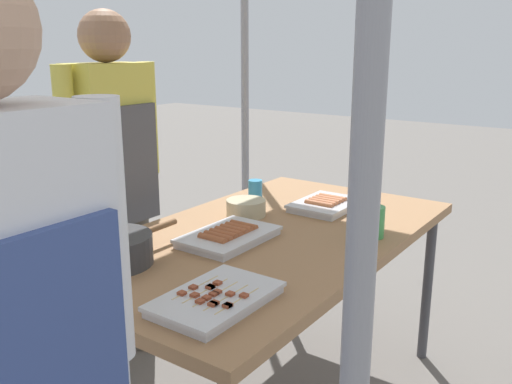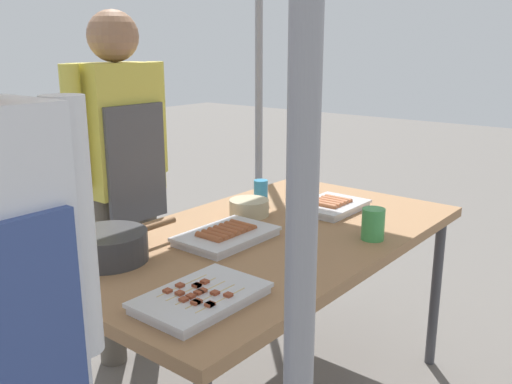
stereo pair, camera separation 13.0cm
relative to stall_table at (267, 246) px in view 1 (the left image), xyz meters
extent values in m
cube|color=#9E724C|center=(0.00, 0.00, 0.03)|extent=(1.60, 0.90, 0.04)
cylinder|color=#3F3F44|center=(0.74, -0.39, -0.34)|extent=(0.04, 0.04, 0.71)
cylinder|color=#3F3F44|center=(0.74, 0.39, -0.34)|extent=(0.04, 0.04, 0.71)
cylinder|color=gray|center=(-0.95, -0.80, 0.44)|extent=(0.04, 0.04, 2.28)
cylinder|color=gray|center=(0.95, 0.80, 0.44)|extent=(0.04, 0.04, 2.28)
cube|color=silver|center=(-0.15, 0.06, 0.06)|extent=(0.34, 0.22, 0.02)
cube|color=silver|center=(-0.15, 0.06, 0.08)|extent=(0.35, 0.23, 0.01)
cylinder|color=#9E512D|center=(-0.25, 0.06, 0.09)|extent=(0.03, 0.11, 0.03)
cylinder|color=#9E512D|center=(-0.22, 0.06, 0.09)|extent=(0.03, 0.11, 0.03)
cylinder|color=#9E512D|center=(-0.18, 0.06, 0.09)|extent=(0.03, 0.11, 0.03)
cylinder|color=#9E512D|center=(-0.15, 0.06, 0.09)|extent=(0.03, 0.11, 0.03)
cylinder|color=#9E512D|center=(-0.12, 0.06, 0.09)|extent=(0.03, 0.11, 0.03)
cylinder|color=#9E512D|center=(-0.09, 0.06, 0.09)|extent=(0.03, 0.11, 0.03)
cylinder|color=#9E512D|center=(-0.06, 0.06, 0.09)|extent=(0.03, 0.11, 0.03)
cube|color=silver|center=(-0.57, -0.22, 0.06)|extent=(0.34, 0.21, 0.02)
cube|color=silver|center=(-0.57, -0.22, 0.08)|extent=(0.35, 0.23, 0.01)
cylinder|color=tan|center=(-0.57, -0.29, 0.08)|extent=(0.19, 0.01, 0.01)
cube|color=brown|center=(-0.61, -0.29, 0.08)|extent=(0.02, 0.02, 0.02)
cube|color=brown|center=(-0.54, -0.29, 0.08)|extent=(0.02, 0.02, 0.02)
cube|color=brown|center=(-0.61, -0.29, 0.08)|extent=(0.02, 0.02, 0.02)
cylinder|color=tan|center=(-0.57, -0.26, 0.08)|extent=(0.19, 0.01, 0.01)
cube|color=brown|center=(-0.63, -0.26, 0.08)|extent=(0.02, 0.02, 0.02)
cube|color=brown|center=(-0.55, -0.26, 0.08)|extent=(0.02, 0.02, 0.02)
cube|color=brown|center=(-0.62, -0.26, 0.08)|extent=(0.02, 0.02, 0.02)
cylinder|color=tan|center=(-0.57, -0.22, 0.08)|extent=(0.19, 0.01, 0.01)
cube|color=brown|center=(-0.58, -0.22, 0.08)|extent=(0.02, 0.02, 0.02)
cube|color=brown|center=(-0.61, -0.22, 0.08)|extent=(0.02, 0.02, 0.02)
cube|color=brown|center=(-0.63, -0.22, 0.08)|extent=(0.02, 0.02, 0.02)
cube|color=brown|center=(-0.56, -0.22, 0.08)|extent=(0.02, 0.02, 0.02)
cylinder|color=tan|center=(-0.57, -0.19, 0.08)|extent=(0.19, 0.01, 0.01)
cube|color=brown|center=(-0.55, -0.19, 0.08)|extent=(0.02, 0.02, 0.02)
cube|color=brown|center=(-0.55, -0.19, 0.08)|extent=(0.02, 0.02, 0.02)
cube|color=brown|center=(-0.52, -0.19, 0.08)|extent=(0.02, 0.02, 0.02)
cube|color=brown|center=(-0.61, -0.19, 0.08)|extent=(0.02, 0.02, 0.02)
cylinder|color=tan|center=(-0.57, -0.15, 0.08)|extent=(0.19, 0.01, 0.01)
cube|color=brown|center=(-0.58, -0.15, 0.08)|extent=(0.02, 0.02, 0.02)
cube|color=brown|center=(-0.63, -0.15, 0.08)|extent=(0.02, 0.02, 0.02)
cube|color=silver|center=(0.41, -0.03, 0.06)|extent=(0.30, 0.21, 0.02)
cube|color=silver|center=(0.41, -0.03, 0.08)|extent=(0.31, 0.23, 0.01)
cylinder|color=#B7663D|center=(0.35, -0.03, 0.09)|extent=(0.03, 0.13, 0.03)
cylinder|color=#B7663D|center=(0.38, -0.03, 0.09)|extent=(0.03, 0.13, 0.03)
cylinder|color=#B7663D|center=(0.41, -0.03, 0.09)|extent=(0.03, 0.13, 0.03)
cylinder|color=#B7663D|center=(0.44, -0.03, 0.09)|extent=(0.03, 0.13, 0.03)
cylinder|color=#B7663D|center=(0.47, -0.03, 0.09)|extent=(0.03, 0.13, 0.03)
cylinder|color=#38383A|center=(-0.54, 0.23, 0.10)|extent=(0.26, 0.26, 0.10)
cylinder|color=brown|center=(-0.33, 0.23, 0.12)|extent=(0.16, 0.02, 0.02)
cylinder|color=#386B33|center=(-0.54, 0.23, 0.14)|extent=(0.23, 0.23, 0.01)
cylinder|color=#BFB28C|center=(0.13, 0.19, 0.09)|extent=(0.16, 0.16, 0.07)
cylinder|color=#3F994C|center=(0.19, -0.34, 0.11)|extent=(0.08, 0.08, 0.12)
cylinder|color=#338CBF|center=(0.30, 0.27, 0.10)|extent=(0.06, 0.06, 0.10)
cylinder|color=#595147|center=(-0.17, 0.77, -0.30)|extent=(0.12, 0.12, 0.80)
cylinder|color=#595147|center=(0.05, 0.77, -0.30)|extent=(0.12, 0.12, 0.80)
cube|color=#D8CC4C|center=(-0.06, 0.77, 0.38)|extent=(0.34, 0.20, 0.56)
cube|color=#4C4C51|center=(-0.06, 0.66, 0.24)|extent=(0.30, 0.02, 0.51)
cylinder|color=#D8CC4C|center=(-0.28, 0.77, 0.41)|extent=(0.08, 0.08, 0.51)
cylinder|color=#D8CC4C|center=(0.16, 0.77, 0.41)|extent=(0.08, 0.08, 0.51)
sphere|color=#9E7256|center=(-0.06, 0.77, 0.77)|extent=(0.22, 0.22, 0.22)
cylinder|color=white|center=(-0.99, -0.31, 0.39)|extent=(0.08, 0.08, 0.50)
camera|label=1|loc=(-1.61, -1.09, 0.73)|focal=38.62mm
camera|label=2|loc=(-1.53, -1.20, 0.73)|focal=38.62mm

